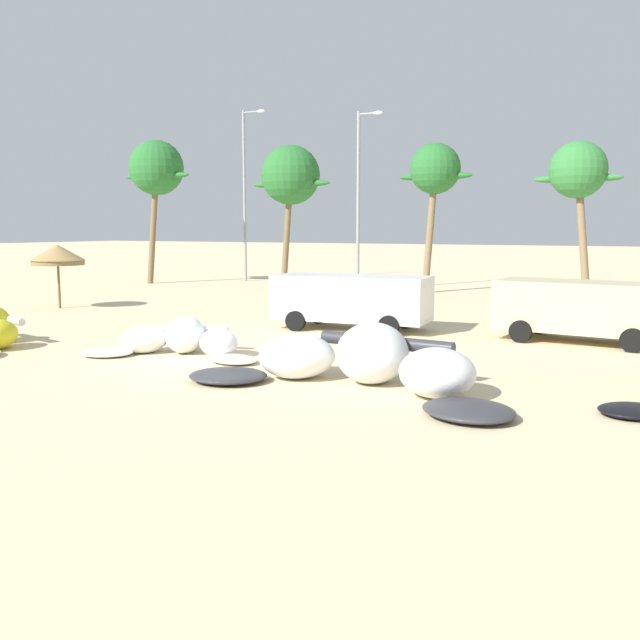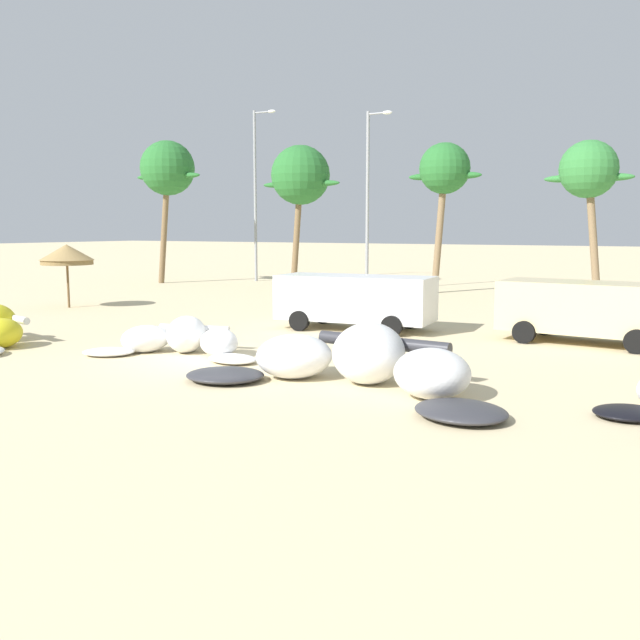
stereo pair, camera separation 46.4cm
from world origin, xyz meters
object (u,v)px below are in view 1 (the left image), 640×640
(kite_center, at_px, (363,363))
(palm_left, at_px, (291,176))
(palm_leftmost, at_px, (156,169))
(kite_left_of_center, at_px, (181,341))
(palm_center_left, at_px, (578,172))
(parked_car_second, at_px, (348,298))
(beach_umbrella_near_van, at_px, (57,255))
(parked_van, at_px, (580,306))
(palm_left_of_gap, at_px, (435,172))
(lamppost_west_center, at_px, (360,193))
(lamppost_west, at_px, (246,188))

(kite_center, bearing_deg, palm_left, 123.77)
(palm_leftmost, bearing_deg, kite_left_of_center, -47.82)
(palm_center_left, bearing_deg, palm_leftmost, -174.77)
(parked_car_second, bearing_deg, palm_center_left, 70.25)
(beach_umbrella_near_van, distance_m, parked_van, 21.16)
(palm_left, height_order, palm_left_of_gap, palm_left)
(kite_left_of_center, bearing_deg, beach_umbrella_near_van, 151.74)
(palm_leftmost, relative_size, palm_center_left, 1.16)
(parked_van, bearing_deg, palm_left_of_gap, 124.51)
(parked_van, height_order, palm_left_of_gap, palm_left_of_gap)
(palm_center_left, relative_size, lamppost_west_center, 0.79)
(lamppost_west, xyz_separation_m, lamppost_west_center, (9.47, -3.02, -0.64))
(kite_left_of_center, relative_size, kite_center, 0.66)
(kite_center, bearing_deg, parked_van, 69.11)
(parked_van, xyz_separation_m, lamppost_west, (-22.71, 15.78, 4.88))
(kite_center, xyz_separation_m, lamppost_west, (-19.44, 24.35, 5.44))
(palm_left, relative_size, lamppost_west, 0.76)
(palm_leftmost, relative_size, palm_left_of_gap, 1.11)
(palm_left_of_gap, bearing_deg, palm_leftmost, -173.17)
(parked_van, height_order, parked_car_second, same)
(palm_left_of_gap, xyz_separation_m, lamppost_west, (-13.46, 2.33, -0.41))
(lamppost_west, bearing_deg, palm_leftmost, -129.40)
(lamppost_west, bearing_deg, beach_umbrella_near_van, -84.52)
(palm_center_left, distance_m, lamppost_west_center, 11.15)
(parked_van, relative_size, palm_left_of_gap, 0.66)
(palm_left_of_gap, relative_size, lamppost_west, 0.72)
(kite_center, relative_size, parked_van, 1.50)
(palm_left_of_gap, bearing_deg, parked_car_second, -82.47)
(palm_center_left, height_order, lamppost_west, lamppost_west)
(beach_umbrella_near_van, xyz_separation_m, parked_van, (21.10, 1.03, -1.22))
(palm_leftmost, relative_size, palm_left, 1.06)
(beach_umbrella_near_van, distance_m, parked_car_second, 13.80)
(palm_center_left, bearing_deg, kite_center, -92.89)
(beach_umbrella_near_van, relative_size, lamppost_west_center, 0.28)
(parked_van, bearing_deg, palm_leftmost, 156.56)
(kite_left_of_center, relative_size, palm_center_left, 0.68)
(parked_car_second, height_order, lamppost_west_center, lamppost_west_center)
(lamppost_west_center, bearing_deg, lamppost_west, 162.31)
(palm_left, distance_m, palm_center_left, 15.93)
(palm_leftmost, xyz_separation_m, lamppost_west, (3.59, 4.37, -1.03))
(beach_umbrella_near_van, relative_size, lamppost_west, 0.25)
(palm_left_of_gap, bearing_deg, kite_center, -74.82)
(parked_van, bearing_deg, palm_center_left, 98.98)
(kite_center, relative_size, palm_center_left, 1.04)
(palm_leftmost, xyz_separation_m, lamppost_west_center, (13.07, 1.35, -1.67))
(kite_center, bearing_deg, palm_center_left, 87.11)
(parked_car_second, distance_m, palm_left, 18.77)
(palm_left, xyz_separation_m, lamppost_west_center, (4.84, -0.81, -1.11))
(kite_left_of_center, xyz_separation_m, beach_umbrella_near_van, (-11.82, 6.36, 1.92))
(kite_center, relative_size, lamppost_west, 0.72)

